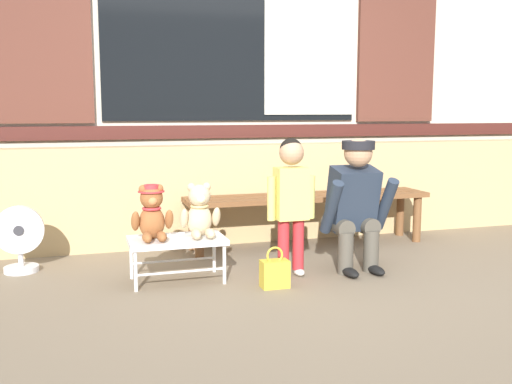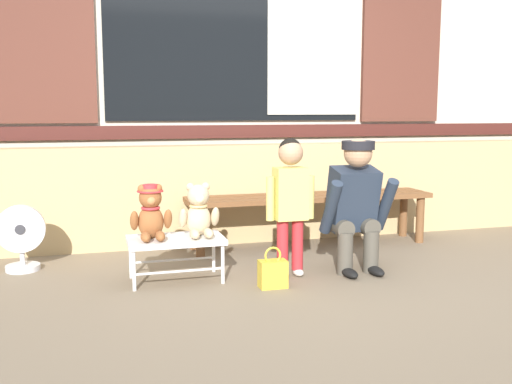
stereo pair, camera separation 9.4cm
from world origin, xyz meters
TOP-DOWN VIEW (x-y plane):
  - ground_plane at (0.00, 0.00)m, footprint 60.00×60.00m
  - brick_low_wall at (0.00, 1.43)m, footprint 7.06×0.25m
  - shop_facade at (0.00, 1.94)m, footprint 7.21×0.26m
  - wooden_bench_long at (0.44, 1.06)m, footprint 2.10×0.40m
  - small_display_bench at (-0.81, 0.34)m, footprint 0.64×0.36m
  - teddy_bear_with_hat at (-0.97, 0.34)m, footprint 0.28×0.27m
  - teddy_bear_plain at (-0.65, 0.34)m, footprint 0.28×0.26m
  - child_standing at (-0.02, 0.25)m, footprint 0.35×0.18m
  - adult_crouching at (0.47, 0.26)m, footprint 0.50×0.49m
  - handbag_on_ground at (-0.22, 0.02)m, footprint 0.18×0.11m
  - floor_fan at (-1.83, 0.89)m, footprint 0.34×0.24m

SIDE VIEW (x-z plane):
  - ground_plane at x=0.00m, z-range 0.00..0.00m
  - handbag_on_ground at x=-0.22m, z-range -0.04..0.23m
  - floor_fan at x=-1.83m, z-range 0.00..0.48m
  - small_display_bench at x=-0.81m, z-range 0.12..0.42m
  - wooden_bench_long at x=0.44m, z-range 0.15..0.59m
  - brick_low_wall at x=0.00m, z-range 0.00..0.85m
  - teddy_bear_plain at x=-0.65m, z-range 0.28..0.65m
  - teddy_bear_with_hat at x=-0.97m, z-range 0.29..0.65m
  - adult_crouching at x=0.47m, z-range 0.01..0.96m
  - child_standing at x=-0.02m, z-range 0.11..1.07m
  - shop_facade at x=0.00m, z-range 0.02..3.30m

